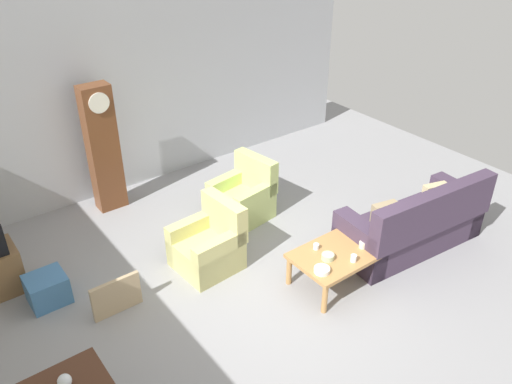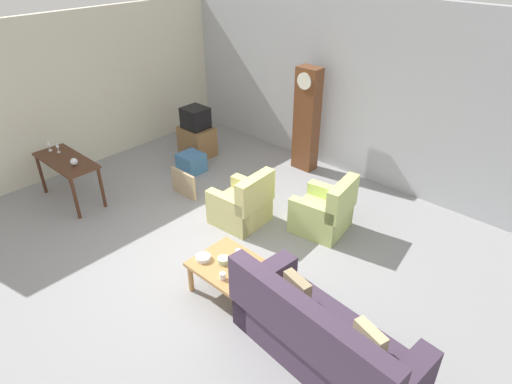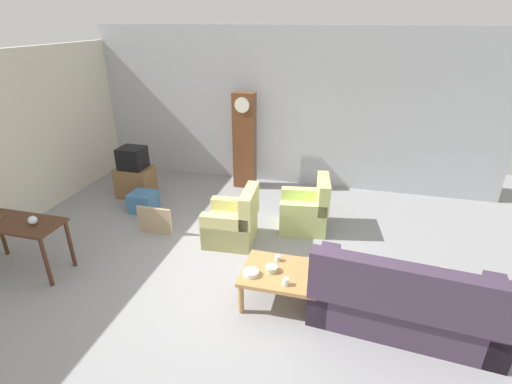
{
  "view_description": "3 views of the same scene",
  "coord_description": "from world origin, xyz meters",
  "px_view_note": "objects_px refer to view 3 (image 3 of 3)",
  "views": [
    {
      "loc": [
        -3.24,
        -3.86,
        4.38
      ],
      "look_at": [
        0.23,
        0.74,
        0.97
      ],
      "focal_mm": 36.36,
      "sensor_mm": 36.0,
      "label": 1
    },
    {
      "loc": [
        3.7,
        -3.27,
        4.06
      ],
      "look_at": [
        0.07,
        0.69,
        0.85
      ],
      "focal_mm": 30.85,
      "sensor_mm": 36.0,
      "label": 2
    },
    {
      "loc": [
        1.27,
        -4.21,
        3.33
      ],
      "look_at": [
        0.0,
        0.72,
        1.0
      ],
      "focal_mm": 26.87,
      "sensor_mm": 36.0,
      "label": 3
    }
  ],
  "objects_px": {
    "cup_cream_tall": "(312,279)",
    "tv_stand_cabinet": "(136,182)",
    "glass_dome_cloche": "(33,220)",
    "coffee_table_wood": "(281,276)",
    "couch_floral": "(404,303)",
    "armchair_olive_near": "(233,224)",
    "bowl_white_stacked": "(251,273)",
    "tv_crt": "(132,158)",
    "storage_box_blue": "(143,202)",
    "framed_picture_leaning": "(155,220)",
    "grandfather_clock": "(245,141)",
    "bowl_shallow_green": "(272,269)",
    "console_table_dark": "(17,229)",
    "armchair_olive_far": "(306,212)",
    "cup_white_porcelain": "(286,282)",
    "cup_blue_rimmed": "(278,258)"
  },
  "relations": [
    {
      "from": "armchair_olive_near",
      "to": "tv_crt",
      "type": "distance_m",
      "value": 2.74
    },
    {
      "from": "console_table_dark",
      "to": "cup_white_porcelain",
      "type": "relative_size",
      "value": 14.28
    },
    {
      "from": "glass_dome_cloche",
      "to": "cup_blue_rimmed",
      "type": "relative_size",
      "value": 1.65
    },
    {
      "from": "coffee_table_wood",
      "to": "bowl_white_stacked",
      "type": "distance_m",
      "value": 0.39
    },
    {
      "from": "cup_cream_tall",
      "to": "bowl_white_stacked",
      "type": "bearing_deg",
      "value": -176.53
    },
    {
      "from": "console_table_dark",
      "to": "glass_dome_cloche",
      "type": "distance_m",
      "value": 0.36
    },
    {
      "from": "tv_crt",
      "to": "cup_white_porcelain",
      "type": "xyz_separation_m",
      "value": [
        3.55,
        -2.66,
        -0.31
      ]
    },
    {
      "from": "couch_floral",
      "to": "tv_stand_cabinet",
      "type": "bearing_deg",
      "value": 152.86
    },
    {
      "from": "console_table_dark",
      "to": "bowl_shallow_green",
      "type": "relative_size",
      "value": 8.31
    },
    {
      "from": "tv_crt",
      "to": "glass_dome_cloche",
      "type": "height_order",
      "value": "tv_crt"
    },
    {
      "from": "bowl_white_stacked",
      "to": "console_table_dark",
      "type": "bearing_deg",
      "value": -178.7
    },
    {
      "from": "coffee_table_wood",
      "to": "bowl_shallow_green",
      "type": "relative_size",
      "value": 6.14
    },
    {
      "from": "bowl_shallow_green",
      "to": "cup_cream_tall",
      "type": "bearing_deg",
      "value": -10.28
    },
    {
      "from": "coffee_table_wood",
      "to": "glass_dome_cloche",
      "type": "bearing_deg",
      "value": -176.01
    },
    {
      "from": "coffee_table_wood",
      "to": "tv_stand_cabinet",
      "type": "height_order",
      "value": "tv_stand_cabinet"
    },
    {
      "from": "grandfather_clock",
      "to": "tv_crt",
      "type": "distance_m",
      "value": 2.26
    },
    {
      "from": "console_table_dark",
      "to": "tv_stand_cabinet",
      "type": "height_order",
      "value": "console_table_dark"
    },
    {
      "from": "cup_cream_tall",
      "to": "couch_floral",
      "type": "bearing_deg",
      "value": 0.88
    },
    {
      "from": "armchair_olive_near",
      "to": "console_table_dark",
      "type": "xyz_separation_m",
      "value": [
        -2.65,
        -1.48,
        0.36
      ]
    },
    {
      "from": "grandfather_clock",
      "to": "tv_stand_cabinet",
      "type": "height_order",
      "value": "grandfather_clock"
    },
    {
      "from": "coffee_table_wood",
      "to": "console_table_dark",
      "type": "distance_m",
      "value": 3.69
    },
    {
      "from": "bowl_shallow_green",
      "to": "cup_white_porcelain",
      "type": "bearing_deg",
      "value": -45.49
    },
    {
      "from": "armchair_olive_near",
      "to": "coffee_table_wood",
      "type": "height_order",
      "value": "armchair_olive_near"
    },
    {
      "from": "couch_floral",
      "to": "bowl_shallow_green",
      "type": "distance_m",
      "value": 1.57
    },
    {
      "from": "armchair_olive_near",
      "to": "cup_cream_tall",
      "type": "distance_m",
      "value": 1.98
    },
    {
      "from": "framed_picture_leaning",
      "to": "grandfather_clock",
      "type": "bearing_deg",
      "value": 68.16
    },
    {
      "from": "couch_floral",
      "to": "armchair_olive_near",
      "type": "height_order",
      "value": "couch_floral"
    },
    {
      "from": "armchair_olive_far",
      "to": "cup_white_porcelain",
      "type": "distance_m",
      "value": 2.21
    },
    {
      "from": "armchair_olive_far",
      "to": "bowl_shallow_green",
      "type": "bearing_deg",
      "value": -94.73
    },
    {
      "from": "grandfather_clock",
      "to": "tv_crt",
      "type": "xyz_separation_m",
      "value": [
        -2.0,
        -1.04,
        -0.19
      ]
    },
    {
      "from": "bowl_white_stacked",
      "to": "grandfather_clock",
      "type": "bearing_deg",
      "value": 107.11
    },
    {
      "from": "glass_dome_cloche",
      "to": "cup_cream_tall",
      "type": "xyz_separation_m",
      "value": [
        3.76,
        0.12,
        -0.34
      ]
    },
    {
      "from": "armchair_olive_far",
      "to": "console_table_dark",
      "type": "xyz_separation_m",
      "value": [
        -3.72,
        -2.2,
        0.36
      ]
    },
    {
      "from": "armchair_olive_far",
      "to": "coffee_table_wood",
      "type": "distance_m",
      "value": 1.96
    },
    {
      "from": "tv_crt",
      "to": "storage_box_blue",
      "type": "distance_m",
      "value": 0.98
    },
    {
      "from": "couch_floral",
      "to": "cup_cream_tall",
      "type": "relative_size",
      "value": 24.16
    },
    {
      "from": "coffee_table_wood",
      "to": "bowl_white_stacked",
      "type": "xyz_separation_m",
      "value": [
        -0.34,
        -0.16,
        0.1
      ]
    },
    {
      "from": "bowl_white_stacked",
      "to": "cup_cream_tall",
      "type": "bearing_deg",
      "value": 3.47
    },
    {
      "from": "grandfather_clock",
      "to": "cup_cream_tall",
      "type": "distance_m",
      "value": 4.05
    },
    {
      "from": "tv_stand_cabinet",
      "to": "storage_box_blue",
      "type": "height_order",
      "value": "tv_stand_cabinet"
    },
    {
      "from": "cup_cream_tall",
      "to": "tv_stand_cabinet",
      "type": "bearing_deg",
      "value": 146.69
    },
    {
      "from": "coffee_table_wood",
      "to": "storage_box_blue",
      "type": "distance_m",
      "value": 3.5
    },
    {
      "from": "couch_floral",
      "to": "console_table_dark",
      "type": "relative_size",
      "value": 1.67
    },
    {
      "from": "glass_dome_cloche",
      "to": "coffee_table_wood",
      "type": "bearing_deg",
      "value": 3.99
    },
    {
      "from": "cup_white_porcelain",
      "to": "cup_blue_rimmed",
      "type": "bearing_deg",
      "value": 112.44
    },
    {
      "from": "grandfather_clock",
      "to": "bowl_shallow_green",
      "type": "height_order",
      "value": "grandfather_clock"
    },
    {
      "from": "framed_picture_leaning",
      "to": "coffee_table_wood",
      "type": "bearing_deg",
      "value": -26.01
    },
    {
      "from": "armchair_olive_near",
      "to": "storage_box_blue",
      "type": "height_order",
      "value": "armchair_olive_near"
    },
    {
      "from": "bowl_shallow_green",
      "to": "framed_picture_leaning",
      "type": "bearing_deg",
      "value": 152.41
    },
    {
      "from": "glass_dome_cloche",
      "to": "grandfather_clock",
      "type": "bearing_deg",
      "value": 62.6
    }
  ]
}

